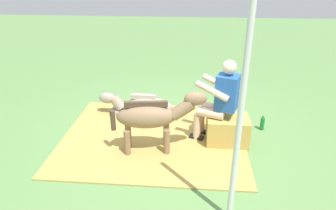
% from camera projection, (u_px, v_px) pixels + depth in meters
% --- Properties ---
extents(ground_plane, '(24.00, 24.00, 0.00)m').
position_uv_depth(ground_plane, '(171.00, 140.00, 4.77)').
color(ground_plane, '#608C4C').
extents(hay_patch, '(2.83, 2.37, 0.02)m').
position_uv_depth(hay_patch, '(153.00, 137.00, 4.83)').
color(hay_patch, tan).
rests_on(hay_patch, ground).
extents(hay_bale, '(0.62, 0.48, 0.43)m').
position_uv_depth(hay_bale, '(227.00, 130.00, 4.62)').
color(hay_bale, tan).
rests_on(hay_bale, ground).
extents(person_seated, '(0.72, 0.55, 1.31)m').
position_uv_depth(person_seated, '(219.00, 98.00, 4.45)').
color(person_seated, beige).
rests_on(person_seated, ground).
extents(pony_standing, '(1.34, 0.42, 0.93)m').
position_uv_depth(pony_standing, '(153.00, 117.00, 4.25)').
color(pony_standing, '#8C6B4C').
rests_on(pony_standing, ground).
extents(pony_lying, '(1.34, 0.43, 0.42)m').
position_uv_depth(pony_lying, '(143.00, 106.00, 5.44)').
color(pony_lying, gray).
rests_on(pony_lying, ground).
extents(soda_bottle, '(0.07, 0.07, 0.27)m').
position_uv_depth(soda_bottle, '(262.00, 123.00, 5.01)').
color(soda_bottle, '#197233').
rests_on(soda_bottle, ground).
extents(tent_pole_left, '(0.06, 0.06, 2.48)m').
position_uv_depth(tent_pole_left, '(240.00, 116.00, 2.79)').
color(tent_pole_left, silver).
rests_on(tent_pole_left, ground).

